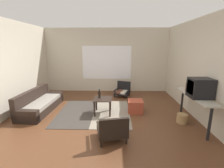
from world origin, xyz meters
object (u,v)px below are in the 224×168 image
(ottoman_orange, at_px, (135,106))
(couch, at_px, (40,104))
(armchair_striped_foreground, at_px, (112,130))
(crt_television, at_px, (200,88))
(glass_bottle, at_px, (99,94))
(clay_vase, at_px, (190,87))
(armchair_by_window, at_px, (123,90))
(console_shelf, at_px, (195,99))
(wicker_basket, at_px, (182,118))
(coffee_table, at_px, (103,102))

(ottoman_orange, bearing_deg, couch, 179.00)
(armchair_striped_foreground, relative_size, crt_television, 1.47)
(couch, xyz_separation_m, glass_bottle, (1.86, -0.11, 0.36))
(ottoman_orange, xyz_separation_m, clay_vase, (1.36, -0.45, 0.72))
(couch, bearing_deg, glass_bottle, -3.37)
(armchair_by_window, height_order, console_shelf, console_shelf)
(console_shelf, bearing_deg, wicker_basket, 159.59)
(coffee_table, relative_size, armchair_striped_foreground, 0.78)
(armchair_striped_foreground, height_order, glass_bottle, glass_bottle)
(armchair_by_window, distance_m, crt_television, 3.14)
(wicker_basket, bearing_deg, crt_television, -49.79)
(couch, xyz_separation_m, armchair_by_window, (2.63, 1.55, 0.03))
(couch, bearing_deg, clay_vase, -6.60)
(console_shelf, bearing_deg, glass_bottle, 163.66)
(ottoman_orange, relative_size, glass_bottle, 1.65)
(armchair_by_window, relative_size, wicker_basket, 2.55)
(coffee_table, height_order, crt_television, crt_television)
(ottoman_orange, height_order, console_shelf, console_shelf)
(crt_television, bearing_deg, couch, 166.86)
(wicker_basket, bearing_deg, ottoman_orange, 148.66)
(armchair_by_window, bearing_deg, couch, -149.48)
(console_shelf, bearing_deg, couch, 169.15)
(armchair_by_window, xyz_separation_m, crt_television, (1.67, -2.55, 0.77))
(armchair_striped_foreground, height_order, console_shelf, console_shelf)
(ottoman_orange, xyz_separation_m, glass_bottle, (-1.08, -0.06, 0.39))
(armchair_by_window, bearing_deg, ottoman_orange, -78.89)
(armchair_by_window, relative_size, clay_vase, 2.31)
(armchair_striped_foreground, height_order, clay_vase, clay_vase)
(console_shelf, bearing_deg, armchair_by_window, 125.14)
(couch, distance_m, clay_vase, 4.38)
(coffee_table, distance_m, glass_bottle, 0.25)
(couch, relative_size, armchair_striped_foreground, 2.68)
(armchair_striped_foreground, relative_size, wicker_basket, 2.62)
(armchair_striped_foreground, distance_m, crt_television, 2.24)
(console_shelf, xyz_separation_m, glass_bottle, (-2.44, 0.71, -0.12))
(couch, distance_m, crt_television, 4.48)
(armchair_by_window, xyz_separation_m, armchair_striped_foreground, (-0.35, -3.15, 0.01))
(armchair_by_window, relative_size, glass_bottle, 2.60)
(console_shelf, height_order, glass_bottle, console_shelf)
(coffee_table, relative_size, clay_vase, 1.84)
(crt_television, bearing_deg, console_shelf, 88.99)
(armchair_striped_foreground, xyz_separation_m, console_shelf, (2.02, 0.78, 0.43))
(crt_television, distance_m, glass_bottle, 2.63)
(armchair_by_window, xyz_separation_m, wicker_basket, (1.45, -2.29, -0.12))
(glass_bottle, bearing_deg, console_shelf, -16.34)
(armchair_by_window, distance_m, glass_bottle, 1.86)
(coffee_table, bearing_deg, armchair_striped_foreground, -77.65)
(coffee_table, relative_size, crt_television, 1.14)
(console_shelf, distance_m, glass_bottle, 2.54)
(armchair_by_window, height_order, ottoman_orange, armchair_by_window)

